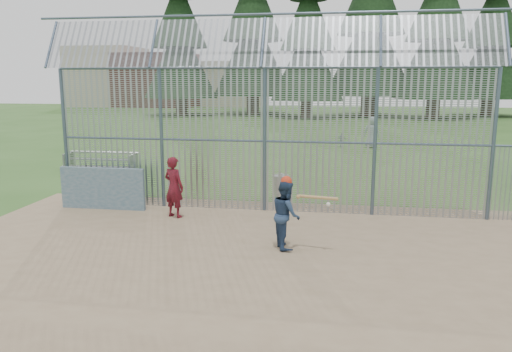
% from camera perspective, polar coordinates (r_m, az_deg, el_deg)
% --- Properties ---
extents(ground, '(120.00, 120.00, 0.00)m').
position_cam_1_polar(ground, '(10.99, -1.69, -8.66)').
color(ground, '#2D511E').
rests_on(ground, ground).
extents(dirt_infield, '(14.00, 10.00, 0.02)m').
position_cam_1_polar(dirt_infield, '(10.53, -2.21, -9.51)').
color(dirt_infield, '#756047').
rests_on(dirt_infield, ground).
extents(dugout_wall, '(2.50, 0.12, 1.20)m').
position_cam_1_polar(dugout_wall, '(14.94, -17.12, -1.37)').
color(dugout_wall, '#38566B').
rests_on(dugout_wall, dirt_infield).
extents(batter, '(0.79, 0.89, 1.52)m').
position_cam_1_polar(batter, '(11.00, 3.45, -4.40)').
color(batter, navy).
rests_on(batter, dirt_infield).
extents(onlooker, '(0.71, 0.60, 1.66)m').
position_cam_1_polar(onlooker, '(13.58, -9.36, -1.25)').
color(onlooker, maroon).
rests_on(onlooker, dirt_infield).
extents(bg_kid_standing, '(0.87, 0.59, 1.72)m').
position_cam_1_polar(bg_kid_standing, '(27.91, 13.08, 4.90)').
color(bg_kid_standing, slate).
rests_on(bg_kid_standing, ground).
extents(bg_kid_seated, '(0.50, 0.27, 0.81)m').
position_cam_1_polar(bg_kid_seated, '(27.89, 9.78, 4.08)').
color(bg_kid_seated, slate).
rests_on(bg_kid_seated, ground).
extents(batting_gear, '(1.25, 0.39, 0.58)m').
position_cam_1_polar(batting_gear, '(10.79, 4.40, -1.13)').
color(batting_gear, red).
rests_on(batting_gear, ground).
extents(trash_can, '(0.56, 0.56, 0.82)m').
position_cam_1_polar(trash_can, '(15.66, 2.85, -1.23)').
color(trash_can, gray).
rests_on(trash_can, ground).
extents(bleacher, '(3.00, 0.95, 0.72)m').
position_cam_1_polar(bleacher, '(21.44, -17.32, 1.70)').
color(bleacher, gray).
rests_on(bleacher, ground).
extents(backstop_fence, '(20.09, 0.81, 5.30)m').
position_cam_1_polar(backstop_fence, '(13.66, 8.52, 5.27)').
color(backstop_fence, '#47566B').
rests_on(backstop_fence, ground).
extents(conifer_row, '(38.48, 12.26, 20.20)m').
position_cam_1_polar(conifer_row, '(52.15, 9.60, 18.75)').
color(conifer_row, '#332319').
rests_on(conifer_row, ground).
extents(distant_buildings, '(26.50, 10.50, 8.00)m').
position_cam_1_polar(distant_buildings, '(71.24, -11.66, 10.74)').
color(distant_buildings, brown).
rests_on(distant_buildings, ground).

